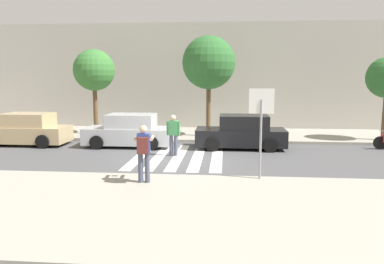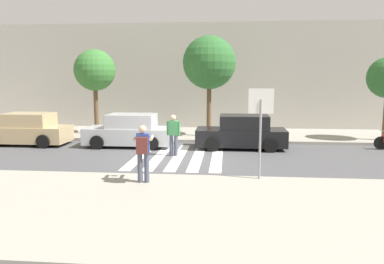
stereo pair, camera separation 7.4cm
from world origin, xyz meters
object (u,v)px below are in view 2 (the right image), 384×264
at_px(parked_car_tan, 27,130).
at_px(street_tree_center, 209,63).
at_px(stop_sign, 261,113).
at_px(parked_car_black, 242,133).
at_px(photographer_with_backpack, 143,149).
at_px(parked_car_silver, 130,131).
at_px(street_tree_west, 95,71).
at_px(pedestrian_crossing, 173,133).

xyz_separation_m(parked_car_tan, street_tree_center, (8.74, 2.67, 3.29)).
xyz_separation_m(stop_sign, parked_car_black, (-0.34, 5.75, -1.45)).
bearing_deg(photographer_with_backpack, parked_car_tan, 137.98).
xyz_separation_m(photographer_with_backpack, parked_car_silver, (-2.13, 6.53, -0.44)).
xyz_separation_m(photographer_with_backpack, street_tree_center, (1.49, 9.20, 2.85)).
bearing_deg(parked_car_tan, stop_sign, -28.15).
relative_size(parked_car_black, street_tree_center, 0.77).
relative_size(stop_sign, street_tree_center, 0.53).
height_order(stop_sign, parked_car_black, stop_sign).
bearing_deg(street_tree_center, street_tree_west, 178.48).
height_order(parked_car_tan, parked_car_silver, same).
xyz_separation_m(parked_car_silver, street_tree_center, (3.62, 2.67, 3.29)).
bearing_deg(parked_car_tan, parked_car_black, 0.00).
bearing_deg(street_tree_west, parked_car_black, -19.74).
height_order(parked_car_black, street_tree_west, street_tree_west).
height_order(stop_sign, pedestrian_crossing, stop_sign).
bearing_deg(street_tree_west, parked_car_tan, -131.20).
distance_m(photographer_with_backpack, pedestrian_crossing, 4.60).
distance_m(parked_car_silver, street_tree_west, 4.84).
distance_m(stop_sign, parked_car_silver, 8.17).
relative_size(street_tree_west, street_tree_center, 0.88).
bearing_deg(parked_car_tan, street_tree_center, 17.00).
distance_m(parked_car_tan, street_tree_center, 9.71).
height_order(photographer_with_backpack, parked_car_silver, photographer_with_backpack).
relative_size(pedestrian_crossing, parked_car_silver, 0.42).
distance_m(stop_sign, street_tree_west, 11.99).
bearing_deg(pedestrian_crossing, parked_car_tan, 165.48).
distance_m(stop_sign, street_tree_center, 8.84).
bearing_deg(stop_sign, parked_car_silver, 134.38).
height_order(parked_car_silver, street_tree_west, street_tree_west).
bearing_deg(parked_car_black, photographer_with_backpack, -115.74).
xyz_separation_m(photographer_with_backpack, parked_car_black, (3.15, 6.53, -0.44)).
height_order(pedestrian_crossing, street_tree_center, street_tree_center).
height_order(photographer_with_backpack, pedestrian_crossing, photographer_with_backpack).
height_order(parked_car_tan, parked_car_black, same).
xyz_separation_m(stop_sign, photographer_with_backpack, (-3.49, -0.78, -1.01)).
relative_size(parked_car_silver, street_tree_center, 0.77).
bearing_deg(pedestrian_crossing, parked_car_black, 33.79).
bearing_deg(parked_car_silver, parked_car_black, 0.00).
bearing_deg(photographer_with_backpack, stop_sign, 12.66).
distance_m(pedestrian_crossing, parked_car_black, 3.50).
distance_m(stop_sign, parked_car_tan, 12.26).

